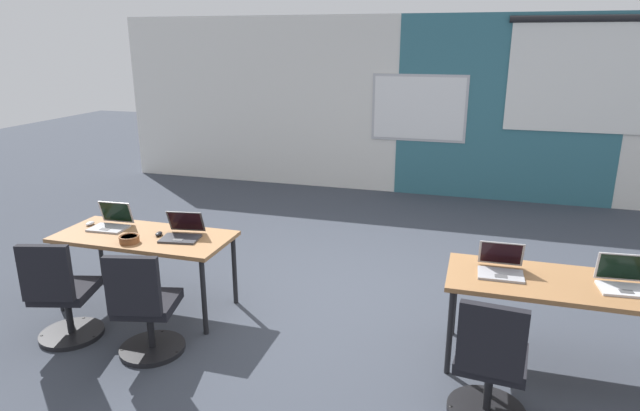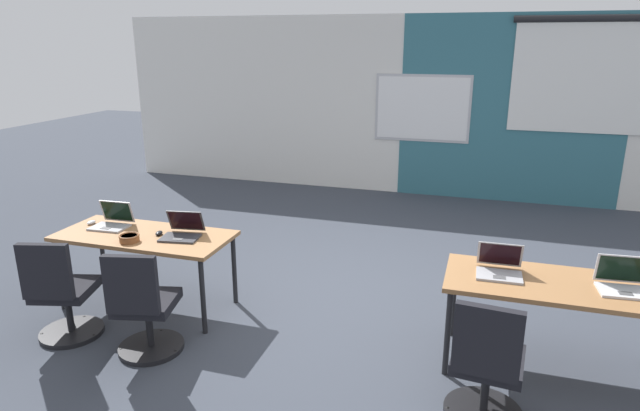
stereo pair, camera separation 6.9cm
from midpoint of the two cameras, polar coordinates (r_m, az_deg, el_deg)
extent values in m
plane|color=#383D47|center=(5.31, 3.05, -10.13)|extent=(24.00, 24.00, 0.00)
cube|color=silver|center=(8.92, 10.01, 10.16)|extent=(10.00, 0.20, 2.80)
cube|color=#336B7A|center=(8.75, 19.46, 9.34)|extent=(3.26, 0.01, 2.80)
cube|color=#B7B7BC|center=(8.79, 10.88, 9.97)|extent=(1.48, 0.02, 1.04)
cube|color=white|center=(8.79, 10.88, 9.96)|extent=(1.40, 0.02, 0.96)
cube|color=white|center=(8.77, 26.30, 11.79)|extent=(2.00, 0.02, 1.53)
cylinder|color=black|center=(8.76, 27.02, 17.07)|extent=(2.10, 0.10, 0.10)
cube|color=olive|center=(5.21, -17.57, -3.05)|extent=(1.60, 0.70, 0.04)
cylinder|color=black|center=(5.57, -25.32, -6.61)|extent=(0.04, 0.04, 0.68)
cylinder|color=black|center=(4.74, -11.76, -9.33)|extent=(0.04, 0.04, 0.68)
cylinder|color=black|center=(5.98, -21.52, -4.55)|extent=(0.04, 0.04, 0.68)
cylinder|color=black|center=(5.22, -8.59, -6.62)|extent=(0.04, 0.04, 0.68)
cube|color=olive|center=(4.38, 24.06, -7.61)|extent=(1.60, 0.70, 0.04)
cylinder|color=black|center=(4.23, 13.68, -12.89)|extent=(0.04, 0.04, 0.68)
cylinder|color=black|center=(4.76, 14.21, -9.39)|extent=(0.04, 0.04, 0.68)
cube|color=#9E9EA3|center=(5.47, -20.86, -2.15)|extent=(0.34, 0.25, 0.02)
cube|color=#4C4C4F|center=(5.42, -21.18, -2.22)|extent=(0.09, 0.06, 0.00)
cube|color=#9E9EA3|center=(5.54, -20.15, -0.57)|extent=(0.33, 0.08, 0.21)
cube|color=black|center=(5.54, -20.18, -0.57)|extent=(0.30, 0.07, 0.19)
ellipsoid|color=silver|center=(5.65, -22.50, -1.65)|extent=(0.06, 0.10, 0.03)
cylinder|color=black|center=(5.22, -24.18, -11.98)|extent=(0.52, 0.52, 0.04)
cylinder|color=black|center=(5.13, -24.44, -10.11)|extent=(0.06, 0.06, 0.34)
cube|color=black|center=(5.05, -24.73, -7.98)|extent=(0.54, 0.54, 0.08)
cube|color=black|center=(4.74, -26.45, -6.23)|extent=(0.40, 0.16, 0.46)
sphere|color=black|center=(5.40, -23.10, -10.81)|extent=(0.04, 0.04, 0.04)
sphere|color=black|center=(5.07, -22.23, -12.59)|extent=(0.04, 0.04, 0.04)
sphere|color=black|center=(5.26, -26.75, -12.07)|extent=(0.04, 0.04, 0.04)
cube|color=#333338|center=(4.99, -14.07, -3.32)|extent=(0.36, 0.28, 0.02)
cube|color=#4C4C4F|center=(4.94, -14.30, -3.41)|extent=(0.10, 0.07, 0.00)
cube|color=#333338|center=(5.09, -13.49, -1.55)|extent=(0.34, 0.14, 0.21)
cube|color=black|center=(5.09, -13.51, -1.55)|extent=(0.31, 0.12, 0.18)
ellipsoid|color=black|center=(5.14, -16.14, -2.79)|extent=(0.08, 0.11, 0.03)
cylinder|color=black|center=(4.77, -16.82, -14.00)|extent=(0.52, 0.52, 0.04)
cylinder|color=black|center=(4.67, -17.02, -11.99)|extent=(0.06, 0.06, 0.34)
cube|color=black|center=(4.58, -17.25, -9.69)|extent=(0.53, 0.53, 0.08)
cube|color=black|center=(4.26, -18.75, -7.89)|extent=(0.40, 0.15, 0.46)
sphere|color=black|center=(4.95, -15.88, -12.63)|extent=(0.04, 0.04, 0.04)
sphere|color=black|center=(4.64, -14.48, -14.70)|extent=(0.04, 0.04, 0.04)
sphere|color=black|center=(4.79, -19.70, -14.12)|extent=(0.04, 0.04, 0.04)
cube|color=silver|center=(4.41, 29.57, -7.84)|extent=(0.35, 0.26, 0.02)
cube|color=#4C4C4F|center=(4.36, 29.77, -8.00)|extent=(0.09, 0.07, 0.00)
cube|color=silver|center=(4.49, 29.31, -5.78)|extent=(0.33, 0.07, 0.22)
cube|color=black|center=(4.48, 29.33, -5.79)|extent=(0.30, 0.06, 0.19)
cube|color=#9E9EA3|center=(4.31, 18.68, -6.98)|extent=(0.34, 0.24, 0.02)
cube|color=#4C4C4F|center=(4.26, 18.72, -7.12)|extent=(0.09, 0.06, 0.00)
cube|color=#9E9EA3|center=(4.42, 18.74, -4.86)|extent=(0.33, 0.10, 0.21)
cube|color=black|center=(4.41, 18.75, -4.86)|extent=(0.30, 0.08, 0.18)
cylinder|color=black|center=(3.96, 17.41, -17.75)|extent=(0.06, 0.06, 0.34)
cube|color=black|center=(3.85, 17.70, -15.16)|extent=(0.48, 0.48, 0.08)
cube|color=black|center=(3.49, 17.67, -13.48)|extent=(0.40, 0.10, 0.46)
sphere|color=black|center=(4.26, 17.53, -18.12)|extent=(0.04, 0.04, 0.04)
sphere|color=black|center=(4.02, 13.70, -20.08)|extent=(0.04, 0.04, 0.04)
cylinder|color=brown|center=(5.04, -18.96, -3.30)|extent=(0.17, 0.17, 0.05)
torus|color=brown|center=(5.04, -18.99, -3.00)|extent=(0.18, 0.18, 0.02)
cylinder|color=gold|center=(5.04, -18.99, -3.07)|extent=(0.14, 0.14, 0.01)
camera|label=1|loc=(0.03, -89.62, 0.12)|focal=30.56mm
camera|label=2|loc=(0.03, 90.38, -0.12)|focal=30.56mm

